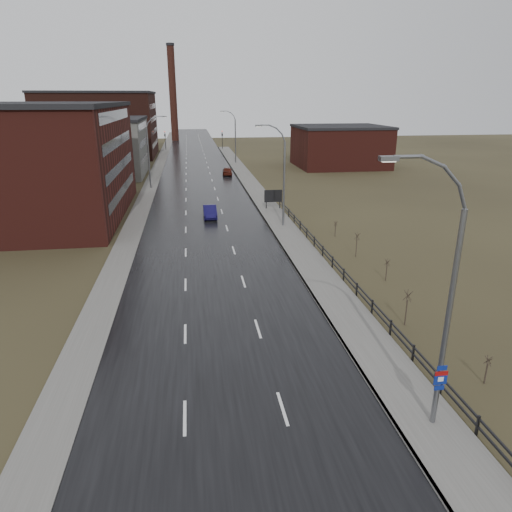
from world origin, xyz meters
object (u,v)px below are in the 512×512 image
object	(u,v)px
car_near	(210,212)
car_far	(227,171)
streetlight_main	(443,304)
billboard	(273,197)

from	to	relation	value
car_near	car_far	size ratio (longest dim) A/B	1.01
streetlight_main	car_near	size ratio (longest dim) A/B	2.66
billboard	car_near	bearing A→B (deg)	-159.92
billboard	car_near	world-z (taller)	billboard
streetlight_main	car_near	xyz separation A→B (m)	(-7.81, 39.18, -5.31)
streetlight_main	billboard	distance (m)	42.48
car_far	streetlight_main	bearing A→B (deg)	96.68
streetlight_main	car_far	distance (m)	71.65
streetlight_main	billboard	world-z (taller)	streetlight_main
car_far	car_near	bearing A→B (deg)	85.75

